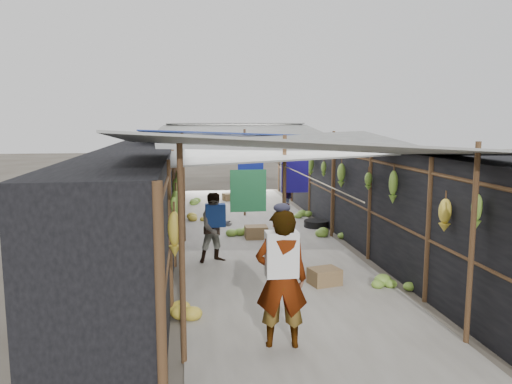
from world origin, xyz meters
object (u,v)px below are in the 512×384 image
crate_near (256,233)px  shopper_blue (216,228)px  vendor_seated (287,195)px  vendor_elderly (281,279)px  black_basin (316,224)px

crate_near → shopper_blue: 2.22m
vendor_seated → vendor_elderly: bearing=-36.8°
vendor_elderly → vendor_seated: size_ratio=2.33×
crate_near → vendor_elderly: bearing=-94.5°
black_basin → vendor_elderly: bearing=-108.4°
vendor_elderly → shopper_blue: bearing=-74.0°
shopper_blue → crate_near: bearing=44.1°
black_basin → shopper_blue: shopper_blue is taller
shopper_blue → vendor_elderly: bearing=-97.0°
crate_near → vendor_elderly: (-0.51, -5.80, 0.73)m
black_basin → vendor_seated: (-0.09, 3.43, 0.29)m
crate_near → black_basin: bearing=31.4°
shopper_blue → vendor_seated: bearing=51.0°
crate_near → vendor_seated: 4.81m
crate_near → vendor_elderly: size_ratio=0.30×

